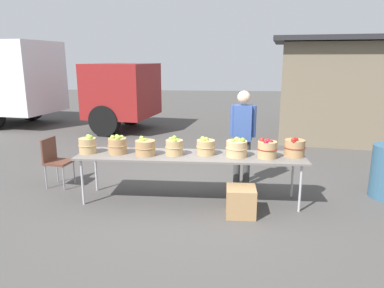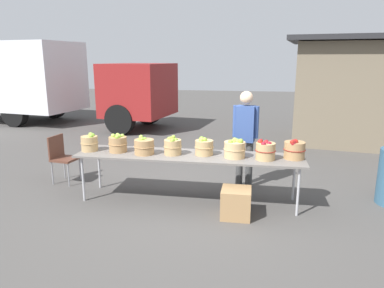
{
  "view_description": "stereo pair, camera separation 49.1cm",
  "coord_description": "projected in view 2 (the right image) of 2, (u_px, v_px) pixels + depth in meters",
  "views": [
    {
      "loc": [
        0.48,
        -5.31,
        2.2
      ],
      "look_at": [
        0.0,
        0.3,
        0.85
      ],
      "focal_mm": 33.47,
      "sensor_mm": 36.0,
      "label": 1
    },
    {
      "loc": [
        0.96,
        -5.25,
        2.2
      ],
      "look_at": [
        0.0,
        0.3,
        0.85
      ],
      "focal_mm": 33.47,
      "sensor_mm": 36.0,
      "label": 2
    }
  ],
  "objects": [
    {
      "name": "apple_basket_red_1",
      "position": [
        294.0,
        150.0,
        5.28
      ],
      "size": [
        0.32,
        0.32,
        0.31
      ],
      "color": "#A87F51",
      "rests_on": "market_table"
    },
    {
      "name": "food_kiosk",
      "position": [
        357.0,
        90.0,
        9.39
      ],
      "size": [
        3.93,
        3.43,
        2.74
      ],
      "rotation": [
        0.0,
        0.0,
        -0.16
      ],
      "color": "#726651",
      "rests_on": "ground"
    },
    {
      "name": "box_truck",
      "position": [
        44.0,
        80.0,
        12.24
      ],
      "size": [
        7.94,
        3.35,
        2.75
      ],
      "rotation": [
        0.0,
        0.0,
        -0.16
      ],
      "color": "silver",
      "rests_on": "ground"
    },
    {
      "name": "apple_basket_green_2",
      "position": [
        144.0,
        146.0,
        5.54
      ],
      "size": [
        0.32,
        0.32,
        0.29
      ],
      "color": "#A87F51",
      "rests_on": "market_table"
    },
    {
      "name": "apple_basket_green_5",
      "position": [
        235.0,
        149.0,
        5.35
      ],
      "size": [
        0.33,
        0.33,
        0.3
      ],
      "color": "tan",
      "rests_on": "market_table"
    },
    {
      "name": "market_table",
      "position": [
        189.0,
        157.0,
        5.53
      ],
      "size": [
        3.5,
        0.76,
        0.75
      ],
      "color": "slate",
      "rests_on": "ground"
    },
    {
      "name": "ground_plane",
      "position": [
        189.0,
        200.0,
        5.7
      ],
      "size": [
        40.0,
        40.0,
        0.0
      ],
      "primitive_type": "plane",
      "color": "#474442"
    },
    {
      "name": "apple_basket_green_3",
      "position": [
        173.0,
        146.0,
        5.51
      ],
      "size": [
        0.28,
        0.28,
        0.29
      ],
      "color": "tan",
      "rests_on": "market_table"
    },
    {
      "name": "vendor_adult",
      "position": [
        245.0,
        132.0,
        6.08
      ],
      "size": [
        0.44,
        0.26,
        1.67
      ],
      "rotation": [
        0.0,
        0.0,
        2.99
      ],
      "color": "#3F3F3F",
      "rests_on": "ground"
    },
    {
      "name": "folding_chair",
      "position": [
        62.0,
        155.0,
        6.43
      ],
      "size": [
        0.45,
        0.45,
        0.86
      ],
      "rotation": [
        0.0,
        0.0,
        1.43
      ],
      "color": "brown",
      "rests_on": "ground"
    },
    {
      "name": "apple_basket_green_0",
      "position": [
        90.0,
        143.0,
        5.74
      ],
      "size": [
        0.28,
        0.28,
        0.28
      ],
      "color": "tan",
      "rests_on": "market_table"
    },
    {
      "name": "apple_basket_red_0",
      "position": [
        265.0,
        150.0,
        5.24
      ],
      "size": [
        0.3,
        0.3,
        0.29
      ],
      "color": "tan",
      "rests_on": "market_table"
    },
    {
      "name": "apple_basket_green_1",
      "position": [
        118.0,
        144.0,
        5.67
      ],
      "size": [
        0.3,
        0.3,
        0.29
      ],
      "color": "#A87F51",
      "rests_on": "market_table"
    },
    {
      "name": "apple_basket_green_4",
      "position": [
        204.0,
        147.0,
        5.5
      ],
      "size": [
        0.3,
        0.3,
        0.28
      ],
      "color": "tan",
      "rests_on": "market_table"
    },
    {
      "name": "produce_crate",
      "position": [
        236.0,
        203.0,
        5.06
      ],
      "size": [
        0.41,
        0.41,
        0.41
      ],
      "primitive_type": "cube",
      "color": "#A87F51",
      "rests_on": "ground"
    }
  ]
}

